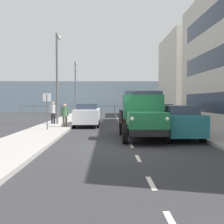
{
  "coord_description": "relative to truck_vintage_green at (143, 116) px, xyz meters",
  "views": [
    {
      "loc": [
        1.04,
        11.64,
        1.98
      ],
      "look_at": [
        0.71,
        -8.89,
        1.11
      ],
      "focal_mm": 45.07,
      "sensor_mm": 36.0,
      "label": 1
    }
  ],
  "objects": [
    {
      "name": "sea_horizon",
      "position": [
        0.72,
        -31.36,
        1.32
      ],
      "size": [
        80.0,
        0.8,
        5.0
      ],
      "primitive_type": "cube",
      "color": "gray",
      "rests_on": "ground_plane"
    },
    {
      "name": "car_teal_kerbside_near",
      "position": [
        -1.84,
        -0.16,
        -0.28
      ],
      "size": [
        1.82,
        4.24,
        1.72
      ],
      "color": "#1E6670",
      "rests_on": "ground_plane"
    },
    {
      "name": "car_navy_kerbside_2",
      "position": [
        -1.84,
        -10.29,
        -0.28
      ],
      "size": [
        1.87,
        4.34,
        1.72
      ],
      "color": "navy",
      "rests_on": "ground_plane"
    },
    {
      "name": "road_centreline_markings",
      "position": [
        0.72,
        -6.06,
        -1.17
      ],
      "size": [
        0.12,
        38.49,
        0.01
      ],
      "color": "silver",
      "rests_on": "ground_plane"
    },
    {
      "name": "truck_vintage_green",
      "position": [
        0.0,
        0.0,
        0.0
      ],
      "size": [
        2.17,
        5.64,
        2.43
      ],
      "color": "black",
      "rests_on": "ground_plane"
    },
    {
      "name": "ground_plane",
      "position": [
        0.72,
        -7.01,
        -1.18
      ],
      "size": [
        80.0,
        80.0,
        0.0
      ],
      "primitive_type": "plane",
      "color": "#2D2D30"
    },
    {
      "name": "sidewalk_right",
      "position": [
        5.57,
        -7.01,
        -1.1
      ],
      "size": [
        2.69,
        42.69,
        0.15
      ],
      "primitive_type": "cube",
      "color": "#9E9993",
      "rests_on": "ground_plane"
    },
    {
      "name": "pedestrian_strolling",
      "position": [
        4.69,
        -5.2,
        -0.11
      ],
      "size": [
        0.53,
        0.34,
        1.58
      ],
      "color": "#4C473D",
      "rests_on": "sidewalk_right"
    },
    {
      "name": "building_far_block",
      "position": [
        -9.77,
        -20.72,
        3.75
      ],
      "size": [
        8.58,
        10.49,
        9.85
      ],
      "color": "beige",
      "rests_on": "ground_plane"
    },
    {
      "name": "sidewalk_left",
      "position": [
        -4.13,
        -7.01,
        -1.1
      ],
      "size": [
        2.69,
        42.69,
        0.15
      ],
      "primitive_type": "cube",
      "color": "#9E9993",
      "rests_on": "ground_plane"
    },
    {
      "name": "street_sign",
      "position": [
        5.51,
        -3.43,
        0.5
      ],
      "size": [
        0.5,
        0.07,
        2.25
      ],
      "color": "#4C4C4C",
      "rests_on": "sidewalk_right"
    },
    {
      "name": "lamp_post_promenade",
      "position": [
        5.66,
        -7.93,
        3.09
      ],
      "size": [
        0.32,
        1.14,
        6.98
      ],
      "color": "#59595B",
      "rests_on": "sidewalk_right"
    },
    {
      "name": "pedestrian_couple_b",
      "position": [
        5.99,
        -7.81,
        -0.03
      ],
      "size": [
        0.53,
        0.34,
        1.7
      ],
      "color": "black",
      "rests_on": "sidewalk_right"
    },
    {
      "name": "car_grey_kerbside_3",
      "position": [
        -1.84,
        -16.18,
        -0.28
      ],
      "size": [
        1.92,
        4.52,
        1.72
      ],
      "color": "slate",
      "rests_on": "ground_plane"
    },
    {
      "name": "lamp_post_far",
      "position": [
        5.7,
        -20.71,
        2.88
      ],
      "size": [
        0.32,
        1.14,
        6.58
      ],
      "color": "#59595B",
      "rests_on": "sidewalk_right"
    },
    {
      "name": "car_white_oppositeside_0",
      "position": [
        3.28,
        -7.28,
        -0.28
      ],
      "size": [
        1.88,
        4.55,
        1.72
      ],
      "color": "white",
      "rests_on": "ground_plane"
    },
    {
      "name": "car_black_kerbside_1",
      "position": [
        -1.84,
        -5.42,
        -0.29
      ],
      "size": [
        1.75,
        3.94,
        1.72
      ],
      "color": "black",
      "rests_on": "ground_plane"
    },
    {
      "name": "seawall_railing",
      "position": [
        0.72,
        -27.76,
        -0.26
      ],
      "size": [
        28.08,
        0.08,
        1.2
      ],
      "color": "#4C5156",
      "rests_on": "ground_plane"
    }
  ]
}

